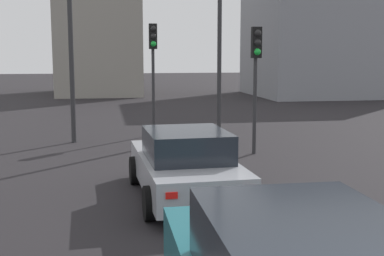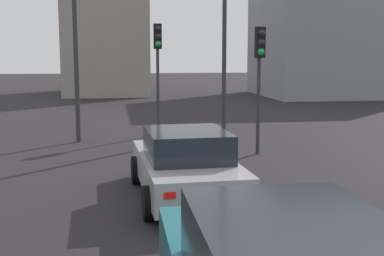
{
  "view_description": "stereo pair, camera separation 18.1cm",
  "coord_description": "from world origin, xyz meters",
  "px_view_note": "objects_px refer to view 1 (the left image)",
  "views": [
    {
      "loc": [
        -1.83,
        1.72,
        2.97
      ],
      "look_at": [
        7.74,
        0.06,
        1.57
      ],
      "focal_mm": 47.74,
      "sensor_mm": 36.0,
      "label": 1
    },
    {
      "loc": [
        -1.86,
        1.54,
        2.97
      ],
      "look_at": [
        7.74,
        0.06,
        1.57
      ],
      "focal_mm": 47.74,
      "sensor_mm": 36.0,
      "label": 2
    }
  ],
  "objects_px": {
    "traffic_light_near_left": "(256,63)",
    "street_lamp_kerbside": "(70,27)",
    "street_lamp_far": "(220,10)",
    "traffic_light_near_right": "(153,56)",
    "car_silver_lead": "(185,165)"
  },
  "relations": [
    {
      "from": "traffic_light_near_left",
      "to": "street_lamp_far",
      "type": "xyz_separation_m",
      "value": [
        4.36,
        0.11,
        1.89
      ]
    },
    {
      "from": "car_silver_lead",
      "to": "street_lamp_far",
      "type": "relative_size",
      "value": 0.56
    },
    {
      "from": "traffic_light_near_left",
      "to": "street_lamp_far",
      "type": "bearing_deg",
      "value": -179.88
    },
    {
      "from": "traffic_light_near_right",
      "to": "traffic_light_near_left",
      "type": "bearing_deg",
      "value": 31.52
    },
    {
      "from": "traffic_light_near_left",
      "to": "street_lamp_kerbside",
      "type": "bearing_deg",
      "value": -120.58
    },
    {
      "from": "traffic_light_near_right",
      "to": "street_lamp_kerbside",
      "type": "height_order",
      "value": "street_lamp_kerbside"
    },
    {
      "from": "traffic_light_near_left",
      "to": "street_lamp_kerbside",
      "type": "height_order",
      "value": "street_lamp_kerbside"
    },
    {
      "from": "street_lamp_far",
      "to": "traffic_light_near_left",
      "type": "bearing_deg",
      "value": -178.56
    },
    {
      "from": "traffic_light_near_left",
      "to": "street_lamp_kerbside",
      "type": "relative_size",
      "value": 0.58
    },
    {
      "from": "street_lamp_kerbside",
      "to": "street_lamp_far",
      "type": "distance_m",
      "value": 5.56
    },
    {
      "from": "car_silver_lead",
      "to": "traffic_light_near_right",
      "type": "xyz_separation_m",
      "value": [
        8.34,
        -0.17,
        2.22
      ]
    },
    {
      "from": "traffic_light_near_right",
      "to": "street_lamp_far",
      "type": "xyz_separation_m",
      "value": [
        0.33,
        -2.53,
        1.68
      ]
    },
    {
      "from": "car_silver_lead",
      "to": "street_lamp_kerbside",
      "type": "xyz_separation_m",
      "value": [
        7.38,
        2.66,
        3.17
      ]
    },
    {
      "from": "traffic_light_near_left",
      "to": "traffic_light_near_right",
      "type": "relative_size",
      "value": 0.93
    },
    {
      "from": "street_lamp_far",
      "to": "traffic_light_near_right",
      "type": "bearing_deg",
      "value": 97.44
    }
  ]
}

